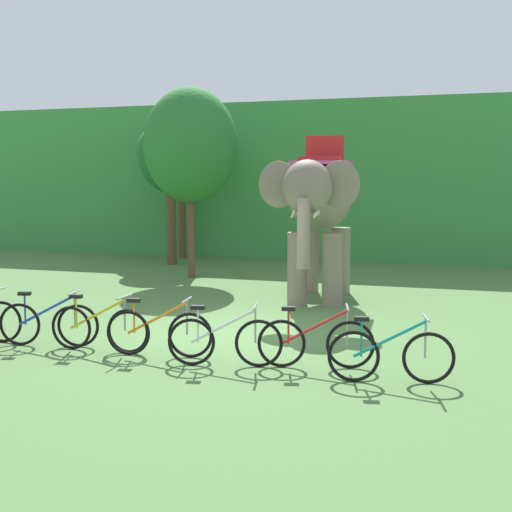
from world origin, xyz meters
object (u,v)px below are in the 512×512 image
object	(u,v)px
bike_white	(225,341)
bike_yellow	(99,328)
elephant	(319,204)
bike_orange	(159,332)
bike_teal	(391,355)
tree_right	(191,145)
bike_blue	(48,323)
bike_red	(316,342)
tree_center_right	(181,151)
tree_left	(171,157)

from	to	relation	value
bike_white	bike_yellow	bearing A→B (deg)	174.26
elephant	bike_orange	xyz separation A→B (m)	(-1.19, -5.73, -1.82)
bike_teal	bike_yellow	bearing A→B (deg)	176.13
tree_right	bike_yellow	distance (m)	9.27
elephant	bike_blue	size ratio (longest dim) A/B	2.50
bike_yellow	bike_red	world-z (taller)	same
elephant	bike_white	size ratio (longest dim) A/B	2.51
bike_yellow	bike_teal	distance (m)	4.68
tree_right	elephant	distance (m)	5.27
tree_right	bike_yellow	size ratio (longest dim) A/B	3.10
bike_orange	bike_yellow	bearing A→B (deg)	179.92
bike_white	bike_orange	bearing A→B (deg)	169.28
tree_right	bike_red	size ratio (longest dim) A/B	3.18
tree_center_right	elephant	size ratio (longest dim) A/B	1.16
tree_left	tree_right	size ratio (longest dim) A/B	0.90
tree_center_right	bike_white	bearing A→B (deg)	-63.34
bike_yellow	bike_red	distance (m)	3.53
elephant	bike_white	xyz separation A→B (m)	(-0.01, -5.95, -1.82)
tree_right	bike_blue	xyz separation A→B (m)	(1.07, -8.36, -3.32)
tree_left	elephant	bearing A→B (deg)	-40.98
elephant	bike_yellow	distance (m)	6.41
bike_yellow	tree_right	bearing A→B (deg)	103.67
tree_right	bike_white	bearing A→B (deg)	-63.62
tree_left	bike_red	bearing A→B (deg)	-55.87
bike_blue	bike_yellow	size ratio (longest dim) A/B	0.98
elephant	bike_yellow	xyz separation A→B (m)	(-2.24, -5.73, -1.82)
tree_right	bike_white	distance (m)	10.19
bike_blue	bike_white	world-z (taller)	same
tree_left	bike_blue	distance (m)	11.82
bike_yellow	bike_orange	size ratio (longest dim) A/B	1.01
tree_center_right	tree_right	xyz separation A→B (m)	(2.33, -4.54, -0.06)
tree_center_right	bike_teal	distance (m)	16.40
bike_white	bike_red	world-z (taller)	same
bike_red	bike_yellow	bearing A→B (deg)	-178.28
tree_right	bike_red	bearing A→B (deg)	-56.12
tree_right	bike_white	world-z (taller)	tree_right
bike_orange	tree_left	bearing A→B (deg)	114.13
bike_blue	bike_white	xyz separation A→B (m)	(3.21, -0.27, 0.00)
tree_left	bike_teal	xyz separation A→B (m)	(8.57, -11.38, -3.11)
elephant	bike_blue	xyz separation A→B (m)	(-3.22, -5.68, -1.82)
bike_red	bike_teal	bearing A→B (deg)	-20.28
bike_orange	bike_white	size ratio (longest dim) A/B	1.01
elephant	bike_orange	distance (m)	6.13
bike_white	bike_teal	xyz separation A→B (m)	(2.43, -0.09, 0.00)
tree_center_right	tree_right	size ratio (longest dim) A/B	0.92
bike_blue	bike_orange	bearing A→B (deg)	-1.27
tree_left	elephant	size ratio (longest dim) A/B	1.13
tree_left	bike_teal	size ratio (longest dim) A/B	2.84
tree_left	bike_yellow	world-z (taller)	tree_left
tree_center_right	tree_left	distance (m)	1.95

